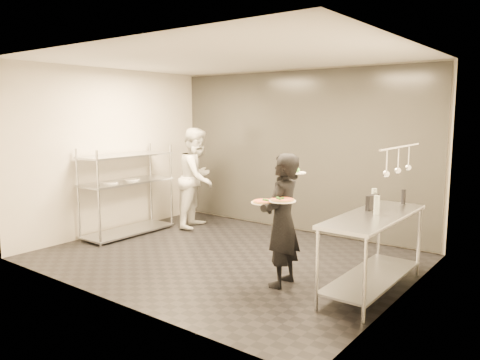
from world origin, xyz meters
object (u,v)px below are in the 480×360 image
Objects in this scene: bottle_green at (374,198)px; pass_rack at (127,190)px; chef at (197,178)px; waiter at (282,220)px; prep_counter at (373,240)px; pizza_plate_near at (264,202)px; pos_monitor at (372,202)px; salad_plate at (295,171)px; bottle_clear at (377,205)px; pizza_plate_far at (282,200)px; bottle_dark at (403,197)px.

pass_rack is at bearing -174.57° from bottle_green.
waiter is at bearing -136.99° from chef.
pass_rack is 1.26m from chef.
chef is at bearing 163.57° from prep_counter.
waiter is 0.34m from pizza_plate_near.
pos_monitor is 0.17m from bottle_green.
pos_monitor is at bearing 117.02° from prep_counter.
waiter reaches higher than salad_plate.
chef is 5.88× the size of pizza_plate_near.
salad_plate is at bearing -179.91° from waiter.
waiter is at bearing -154.21° from bottle_clear.
pos_monitor is at bearing 122.23° from bottle_clear.
pizza_plate_far is 1.08m from bottle_clear.
bottle_clear is 0.78m from bottle_dark.
pos_monitor is 0.25m from bottle_clear.
chef is (0.60, 1.10, 0.13)m from pass_rack.
salad_plate is at bearing 80.16° from pizza_plate_near.
pizza_plate_far is at bearing -139.16° from chef.
waiter is 6.92× the size of bottle_green.
pos_monitor is (0.87, 0.34, -0.34)m from salad_plate.
bottle_dark is (4.39, 0.80, 0.25)m from pass_rack.
bottle_green is 0.46m from bottle_dark.
waiter is 0.65m from salad_plate.
bottle_clear is at bearing -64.45° from bottle_green.
salad_plate is 1.01m from bottle_green.
pizza_plate_far is 1.24m from bottle_green.
waiter is 7.42× the size of bottle_clear.
prep_counter is at bearing -67.43° from bottle_green.
pass_rack is 4.19m from bottle_green.
salad_plate reaches higher than pos_monitor.
pass_rack is at bearing 168.93° from pizza_plate_near.
bottle_green is at bearing -118.88° from bottle_dark.
waiter is 3.18m from chef.
pass_rack is at bearing 169.39° from pizza_plate_far.
chef is 8.34× the size of bottle_clear.
pizza_plate_near is at bearing -141.25° from chef.
waiter is at bearing -135.44° from pos_monitor.
bottle_dark is at bearing 10.36° from pass_rack.
bottle_clear is (3.74, -1.08, 0.13)m from chef.
salad_plate is 1.09× the size of pos_monitor.
salad_plate is (-0.17, 0.55, 0.26)m from pizza_plate_far.
pizza_plate_far is (0.13, -0.22, 0.29)m from waiter.
bottle_green is at bearing 110.79° from pos_monitor.
waiter is at bearing 57.10° from pizza_plate_near.
chef is (-2.78, 1.54, 0.10)m from waiter.
chef is at bearing 146.75° from pizza_plate_near.
waiter is 8.45× the size of bottle_dark.
waiter is 1.09m from bottle_clear.
bottle_green reaches higher than pizza_plate_near.
pizza_plate_far is at bearing -121.00° from bottle_dark.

